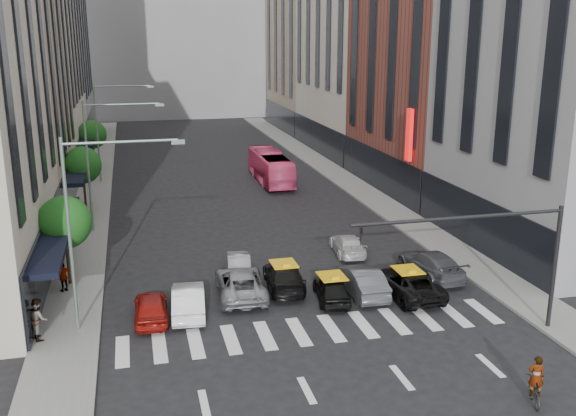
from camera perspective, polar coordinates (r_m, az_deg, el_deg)
ground at (r=29.47m, az=3.64°, el=-11.96°), size 160.00×160.00×0.00m
sidewalk_left at (r=56.66m, az=-16.98°, el=0.90°), size 3.00×96.00×0.15m
sidewalk_right at (r=59.84m, az=5.55°, el=2.25°), size 3.00×96.00×0.15m
building_left_b at (r=53.71m, az=-24.08°, el=12.41°), size 8.00×16.00×24.00m
building_left_d at (r=90.40m, az=-20.34°, el=15.31°), size 8.00×18.00×30.00m
building_right_b at (r=57.68m, az=12.24°, el=14.46°), size 8.00×18.00×26.00m
building_right_d at (r=93.37m, az=1.72°, el=15.57°), size 8.00×18.00×28.00m
building_far at (r=110.33m, az=-10.18°, el=17.38°), size 30.00×10.00×36.00m
tree_near at (r=36.49m, az=-19.25°, el=-1.22°), size 2.88×2.88×4.95m
tree_mid at (r=52.01m, az=-17.81°, el=3.64°), size 2.88×2.88×4.95m
tree_far at (r=67.76m, az=-17.03°, el=6.26°), size 2.88×2.88×4.95m
streetlamp_near at (r=29.98m, az=-17.23°, el=-0.05°), size 5.38×0.25×9.00m
streetlamp_mid at (r=45.62m, az=-16.27°, el=5.10°), size 5.38×0.25×9.00m
streetlamp_far at (r=61.44m, az=-15.79°, el=7.61°), size 5.38×0.25×9.00m
traffic_signal at (r=30.04m, az=18.54°, el=-2.98°), size 10.10×0.20×6.00m
liberty_sign at (r=50.03m, az=10.72°, el=6.41°), size 0.30×0.70×4.00m
car_red at (r=32.06m, az=-12.09°, el=-8.61°), size 1.70×4.02×1.36m
car_white_front at (r=32.40m, az=-8.85°, el=-8.06°), size 1.95×4.60×1.48m
car_silver at (r=34.16m, az=-4.23°, el=-6.68°), size 2.69×5.36×1.46m
taxi_left at (r=35.02m, az=-0.37°, el=-6.10°), size 2.54×5.11×1.43m
taxi_center at (r=33.62m, az=3.91°, el=-7.16°), size 2.09×4.10×1.33m
car_grey_mid at (r=34.56m, az=6.60°, el=-6.42°), size 1.68×4.64×1.52m
taxi_right at (r=34.72m, az=10.54°, el=-6.56°), size 2.68×5.26×1.42m
car_grey_curb at (r=37.65m, az=12.58°, el=-4.87°), size 2.52×5.31×1.50m
car_row2_left at (r=37.51m, az=-4.40°, el=-4.83°), size 1.79×3.87×1.23m
car_row2_right at (r=40.67m, az=5.31°, el=-3.23°), size 2.20×4.42×1.23m
bus at (r=59.86m, az=-1.57°, el=3.66°), size 2.50×10.38×2.89m
motorcycle at (r=26.75m, az=21.07°, el=-14.96°), size 1.25×1.83×0.91m
rider at (r=26.15m, az=21.34°, el=-12.50°), size 0.71×0.61×1.66m
pedestrian_near at (r=31.24m, az=-21.32°, el=-9.14°), size 0.97×1.11×1.93m
pedestrian_far at (r=36.30m, az=-19.32°, el=-5.79°), size 1.01×0.86×1.62m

